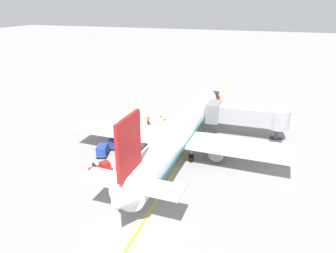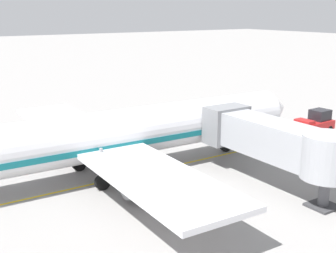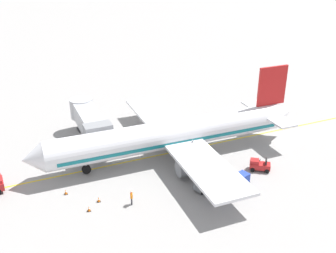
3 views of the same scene
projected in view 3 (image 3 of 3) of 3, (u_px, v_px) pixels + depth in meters
name	position (u px, v px, depth m)	size (l,w,h in m)	color
ground_plane	(167.00, 154.00, 53.79)	(400.00, 400.00, 0.00)	gray
gate_lead_in_line	(167.00, 153.00, 53.79)	(0.24, 80.00, 0.01)	gold
parked_airliner	(173.00, 134.00, 51.83)	(30.11, 37.27, 10.63)	silver
jet_bridge	(89.00, 120.00, 55.29)	(12.50, 3.50, 4.98)	#A8AAAF
baggage_tug_lead	(204.00, 185.00, 45.69)	(1.98, 2.76, 1.62)	slate
baggage_tug_trailing	(259.00, 165.00, 49.64)	(2.41, 2.74, 1.62)	#B21E1E
baggage_cart_front	(218.00, 183.00, 45.52)	(1.90, 2.97, 1.58)	#4C4C51
baggage_cart_second_in_train	(240.00, 179.00, 46.23)	(1.90, 2.97, 1.58)	#4C4C51
ground_crew_wing_walker	(132.00, 197.00, 43.08)	(0.71, 0.36, 1.69)	#232328
safety_cone_nose_left	(66.00, 192.00, 45.09)	(0.36, 0.36, 0.59)	black
safety_cone_nose_right	(89.00, 209.00, 42.27)	(0.36, 0.36, 0.59)	black
safety_cone_wing_tip	(99.00, 199.00, 43.79)	(0.36, 0.36, 0.59)	black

